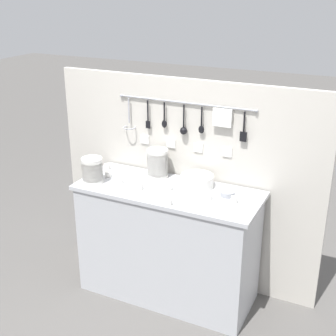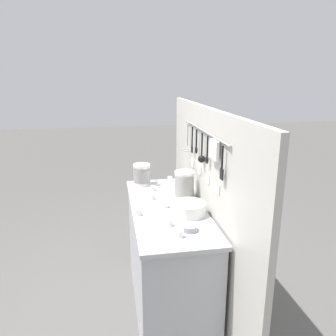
{
  "view_description": "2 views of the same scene",
  "coord_description": "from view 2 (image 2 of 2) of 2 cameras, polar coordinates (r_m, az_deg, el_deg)",
  "views": [
    {
      "loc": [
        1.34,
        -2.77,
        2.29
      ],
      "look_at": [
        0.0,
        -0.0,
        1.06
      ],
      "focal_mm": 50.0,
      "sensor_mm": 36.0,
      "label": 1
    },
    {
      "loc": [
        2.3,
        -0.4,
        1.87
      ],
      "look_at": [
        -0.07,
        0.02,
        1.18
      ],
      "focal_mm": 35.0,
      "sensor_mm": 36.0,
      "label": 2
    }
  ],
  "objects": [
    {
      "name": "ground_plane",
      "position": [
        2.99,
        -0.14,
        -22.71
      ],
      "size": [
        20.0,
        20.0,
        0.0
      ],
      "primitive_type": "plane",
      "color": "#514F4C"
    },
    {
      "name": "counter",
      "position": [
        2.74,
        -0.15,
        -15.36
      ],
      "size": [
        1.35,
        0.55,
        0.89
      ],
      "color": "#ADAFB5",
      "rests_on": "ground"
    },
    {
      "name": "back_wall",
      "position": [
        2.63,
        6.54,
        -7.6
      ],
      "size": [
        2.15,
        0.11,
        1.64
      ],
      "color": "#BCB7AD",
      "rests_on": "ground"
    },
    {
      "name": "bowl_stack_wide_centre",
      "position": [
        2.68,
        2.83,
        -2.88
      ],
      "size": [
        0.16,
        0.16,
        0.22
      ],
      "color": "silver",
      "rests_on": "counter"
    },
    {
      "name": "bowl_stack_back_corner",
      "position": [
        3.0,
        -4.58,
        -1.13
      ],
      "size": [
        0.15,
        0.15,
        0.19
      ],
      "color": "silver",
      "rests_on": "counter"
    },
    {
      "name": "plate_stack",
      "position": [
        2.39,
        3.69,
        -7.05
      ],
      "size": [
        0.24,
        0.24,
        0.09
      ],
      "color": "silver",
      "rests_on": "counter"
    },
    {
      "name": "steel_mixing_bowl",
      "position": [
        2.16,
        3.78,
        -10.39
      ],
      "size": [
        0.1,
        0.1,
        0.04
      ],
      "color": "#93969E",
      "rests_on": "counter"
    },
    {
      "name": "cup_centre",
      "position": [
        2.86,
        -2.64,
        -3.56
      ],
      "size": [
        0.05,
        0.05,
        0.04
      ],
      "color": "silver",
      "rests_on": "counter"
    },
    {
      "name": "cup_front_left",
      "position": [
        2.68,
        -2.84,
        -4.95
      ],
      "size": [
        0.05,
        0.05,
        0.04
      ],
      "color": "silver",
      "rests_on": "counter"
    },
    {
      "name": "cup_edge_near",
      "position": [
        2.08,
        2.06,
        -11.38
      ],
      "size": [
        0.05,
        0.05,
        0.04
      ],
      "color": "silver",
      "rests_on": "counter"
    },
    {
      "name": "cup_beside_plates",
      "position": [
        3.0,
        -1.74,
        -2.6
      ],
      "size": [
        0.05,
        0.05,
        0.04
      ],
      "color": "silver",
      "rests_on": "counter"
    },
    {
      "name": "cup_by_caddy",
      "position": [
        2.51,
        -0.45,
        -6.37
      ],
      "size": [
        0.05,
        0.05,
        0.04
      ],
      "color": "silver",
      "rests_on": "counter"
    },
    {
      "name": "cup_back_right",
      "position": [
        3.11,
        0.36,
        -1.93
      ],
      "size": [
        0.05,
        0.05,
        0.04
      ],
      "color": "silver",
      "rests_on": "counter"
    },
    {
      "name": "cup_edge_far",
      "position": [
        2.22,
        0.28,
        -9.44
      ],
      "size": [
        0.05,
        0.05,
        0.04
      ],
      "color": "silver",
      "rests_on": "counter"
    },
    {
      "name": "cup_front_right",
      "position": [
        2.39,
        -5.17,
        -7.62
      ],
      "size": [
        0.05,
        0.05,
        0.04
      ],
      "color": "silver",
      "rests_on": "counter"
    }
  ]
}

